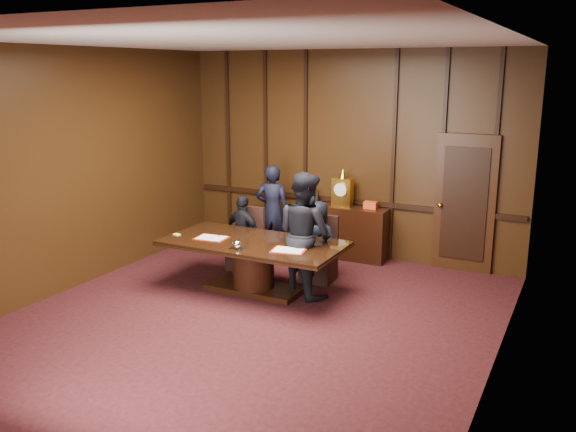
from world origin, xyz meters
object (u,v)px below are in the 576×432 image
object	(u,v)px
sideboard	(342,229)
signatory_left	(243,233)
conference_table	(254,258)
signatory_right	(317,242)
witness_left	(272,210)
witness_right	(305,234)

from	to	relation	value
sideboard	signatory_left	distance (m)	1.79
conference_table	signatory_right	xyz separation A→B (m)	(0.65, 0.80, 0.12)
conference_table	sideboard	bearing A→B (deg)	76.82
sideboard	witness_left	distance (m)	1.24
signatory_left	sideboard	bearing A→B (deg)	-117.79
conference_table	signatory_right	size ratio (longest dim) A/B	2.08
signatory_left	witness_right	distance (m)	1.50
witness_left	signatory_right	bearing A→B (deg)	126.60
conference_table	signatory_left	world-z (taller)	signatory_left
conference_table	signatory_right	bearing A→B (deg)	50.91
sideboard	signatory_left	world-z (taller)	sideboard
sideboard	witness_right	distance (m)	1.98
sideboard	witness_right	size ratio (longest dim) A/B	0.89
conference_table	witness_right	size ratio (longest dim) A/B	1.46
signatory_left	witness_left	world-z (taller)	witness_left
signatory_right	sideboard	bearing A→B (deg)	-83.95
witness_left	witness_right	xyz separation A→B (m)	(1.32, -1.49, 0.10)
conference_table	witness_right	xyz separation A→B (m)	(0.71, 0.24, 0.39)
signatory_left	witness_left	xyz separation A→B (m)	(0.04, 0.93, 0.19)
sideboard	conference_table	size ratio (longest dim) A/B	0.61
conference_table	witness_left	xyz separation A→B (m)	(-0.61, 1.73, 0.29)
sideboard	signatory_left	bearing A→B (deg)	-130.36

